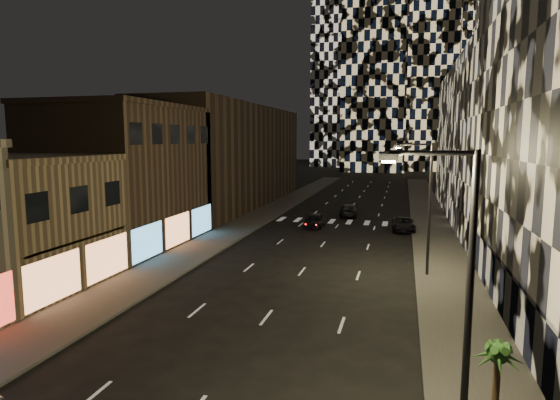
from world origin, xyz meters
The scene contains 16 objects.
sidewalk_left centered at (-10.00, 50.00, 0.07)m, with size 4.00×120.00×0.15m, color #47443F.
sidewalk_right centered at (10.00, 50.00, 0.07)m, with size 4.00×120.00×0.15m, color #47443F.
curb_left centered at (-7.90, 50.00, 0.07)m, with size 0.20×120.00×0.15m, color #4C4C47.
curb_right centered at (7.90, 50.00, 0.07)m, with size 0.20×120.00×0.15m, color #4C4C47.
retail_tan centered at (-17.00, 21.00, 4.00)m, with size 10.00×10.00×8.00m, color #897452.
retail_brown centered at (-17.00, 33.50, 6.00)m, with size 10.00×15.00×12.00m, color #4D3B2B.
retail_filler_left centered at (-17.00, 60.00, 7.00)m, with size 10.00×40.00×14.00m, color #4D3B2B.
midrise_base centered at (12.30, 24.50, 1.50)m, with size 0.60×25.00×3.00m, color #383838.
midrise_filler_right centered at (20.00, 57.00, 9.00)m, with size 16.00×40.00×18.00m, color #232326.
tower_center_low centered at (-2.00, 140.00, 47.50)m, with size 18.00×18.00×95.00m, color black.
streetlight_near centered at (8.35, 10.00, 5.35)m, with size 2.55×0.25×9.00m.
streetlight_far centered at (8.35, 30.00, 5.35)m, with size 2.55×0.25×9.00m.
car_dark_midlane centered at (-2.22, 45.91, 0.74)m, with size 1.75×4.36×1.48m, color black.
car_dark_oncoming centered at (0.50, 54.21, 0.74)m, with size 2.07×5.09×1.48m, color black.
car_dark_rightlane centered at (7.00, 46.33, 0.68)m, with size 2.25×4.89×1.36m, color black.
palm_tree centered at (9.68, 11.47, 2.88)m, with size 1.68×1.67×3.30m.
Camera 1 is at (6.79, -2.83, 9.41)m, focal length 30.00 mm.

